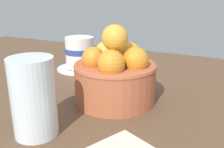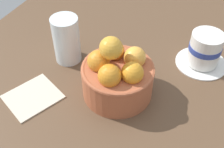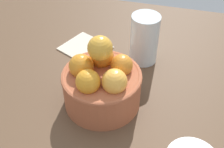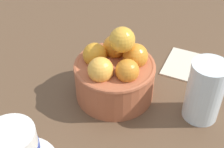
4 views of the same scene
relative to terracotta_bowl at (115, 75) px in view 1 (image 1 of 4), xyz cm
name	(u,v)px [view 1 (image 1 of 4)]	position (x,y,z in cm)	size (l,w,h in cm)	color
ground_plane	(115,109)	(-0.06, 0.06, -7.10)	(150.89, 85.40, 3.70)	brown
terracotta_bowl	(115,75)	(0.00, 0.00, 0.00)	(15.21, 15.21, 14.68)	#AD5938
coffee_cup	(80,54)	(-17.24, 14.74, -1.24)	(12.32, 12.32, 8.57)	white
water_glass	(34,97)	(-5.43, -15.53, 0.53)	(6.35, 6.35, 11.55)	silver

